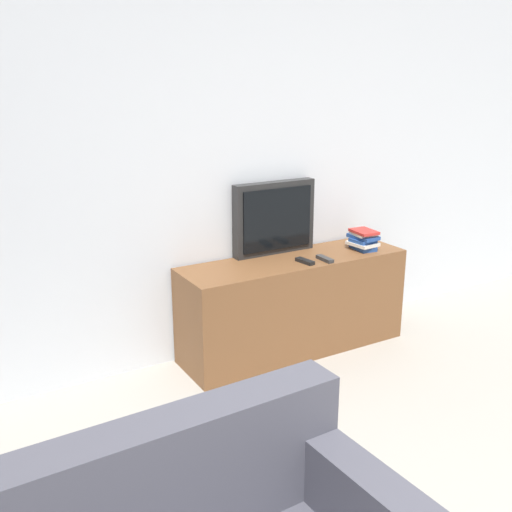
{
  "coord_description": "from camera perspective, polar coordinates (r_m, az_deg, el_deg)",
  "views": [
    {
      "loc": [
        -1.59,
        -0.46,
        1.87
      ],
      "look_at": [
        0.11,
        2.44,
        0.84
      ],
      "focal_mm": 42.0,
      "sensor_mm": 36.0,
      "label": 1
    }
  ],
  "objects": [
    {
      "name": "tv_stand",
      "position": [
        4.17,
        3.6,
        -4.64
      ],
      "size": [
        1.61,
        0.46,
        0.67
      ],
      "color": "brown",
      "rests_on": "ground_plane"
    },
    {
      "name": "television",
      "position": [
        4.12,
        1.76,
        3.64
      ],
      "size": [
        0.61,
        0.09,
        0.5
      ],
      "color": "black",
      "rests_on": "tv_stand"
    },
    {
      "name": "remote_secondary",
      "position": [
        4.04,
        6.57,
        -0.27
      ],
      "size": [
        0.05,
        0.15,
        0.02
      ],
      "rotation": [
        0.0,
        0.0,
        -0.01
      ],
      "color": "#2D2D2D",
      "rests_on": "tv_stand"
    },
    {
      "name": "remote_on_stand",
      "position": [
        3.97,
        4.68,
        -0.49
      ],
      "size": [
        0.07,
        0.15,
        0.02
      ],
      "rotation": [
        0.0,
        0.0,
        0.14
      ],
      "color": "black",
      "rests_on": "tv_stand"
    },
    {
      "name": "wall_back",
      "position": [
        3.88,
        -5.84,
        8.47
      ],
      "size": [
        9.0,
        0.06,
        2.6
      ],
      "color": "silver",
      "rests_on": "ground_plane"
    },
    {
      "name": "book_stack",
      "position": [
        4.31,
        10.17,
        1.55
      ],
      "size": [
        0.18,
        0.22,
        0.14
      ],
      "color": "#23478E",
      "rests_on": "tv_stand"
    }
  ]
}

